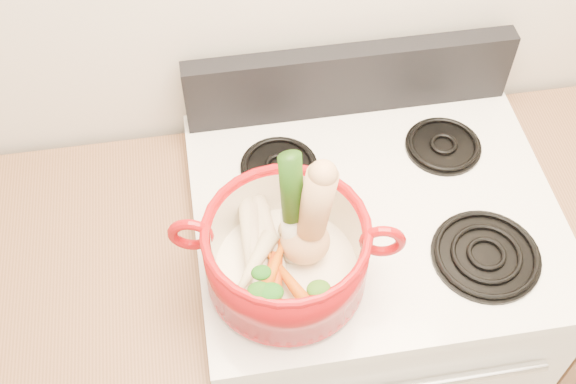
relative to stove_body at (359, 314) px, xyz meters
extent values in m
cube|color=white|center=(0.00, 0.00, 0.00)|extent=(0.76, 0.65, 0.92)
cube|color=white|center=(0.00, 0.00, 0.47)|extent=(0.78, 0.67, 0.03)
cube|color=black|center=(0.00, 0.30, 0.58)|extent=(0.76, 0.05, 0.18)
cylinder|color=black|center=(-0.19, -0.16, 0.50)|extent=(0.22, 0.22, 0.02)
cylinder|color=black|center=(0.19, -0.16, 0.50)|extent=(0.22, 0.22, 0.02)
cylinder|color=black|center=(-0.19, 0.14, 0.50)|extent=(0.17, 0.17, 0.02)
cylinder|color=black|center=(0.19, 0.14, 0.50)|extent=(0.17, 0.17, 0.02)
cylinder|color=#9A0A0D|center=(-0.22, -0.15, 0.59)|extent=(0.37, 0.37, 0.15)
torus|color=#9A0A0D|center=(-0.39, -0.11, 0.64)|extent=(0.09, 0.04, 0.09)
torus|color=#9A0A0D|center=(-0.05, -0.18, 0.64)|extent=(0.09, 0.04, 0.09)
cylinder|color=silver|center=(-0.20, -0.12, 0.68)|extent=(0.06, 0.09, 0.29)
ellipsoid|color=tan|center=(-0.19, -0.07, 0.56)|extent=(0.09, 0.08, 0.04)
cone|color=beige|center=(-0.26, -0.13, 0.57)|extent=(0.06, 0.22, 0.06)
cone|color=beige|center=(-0.28, -0.13, 0.57)|extent=(0.06, 0.21, 0.06)
cone|color=beige|center=(-0.24, -0.09, 0.58)|extent=(0.08, 0.21, 0.06)
cone|color=beige|center=(-0.29, -0.17, 0.58)|extent=(0.13, 0.15, 0.05)
cone|color=beige|center=(-0.29, -0.08, 0.59)|extent=(0.06, 0.21, 0.06)
cone|color=red|center=(-0.26, -0.21, 0.56)|extent=(0.07, 0.16, 0.04)
cone|color=#D34A0A|center=(-0.25, -0.19, 0.56)|extent=(0.08, 0.17, 0.05)
cone|color=#DB550A|center=(-0.22, -0.20, 0.57)|extent=(0.11, 0.17, 0.05)
cone|color=#C94A0A|center=(-0.27, -0.21, 0.58)|extent=(0.08, 0.15, 0.04)
cone|color=#D6650A|center=(-0.24, -0.16, 0.58)|extent=(0.09, 0.14, 0.04)
camera|label=1|loc=(-0.33, -0.87, 1.74)|focal=45.00mm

